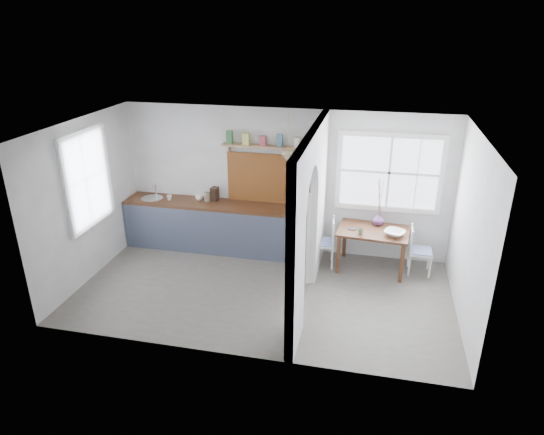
% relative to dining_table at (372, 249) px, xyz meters
% --- Properties ---
extents(floor, '(5.80, 3.20, 0.01)m').
position_rel_dining_table_xyz_m(floor, '(-1.62, -1.13, -0.36)').
color(floor, slate).
rests_on(floor, ground).
extents(ceiling, '(5.80, 3.20, 0.01)m').
position_rel_dining_table_xyz_m(ceiling, '(-1.62, -1.13, 2.24)').
color(ceiling, white).
rests_on(ceiling, walls).
extents(walls, '(5.81, 3.21, 2.60)m').
position_rel_dining_table_xyz_m(walls, '(-1.62, -1.13, 0.94)').
color(walls, white).
rests_on(walls, floor).
extents(partition, '(0.12, 3.20, 2.60)m').
position_rel_dining_table_xyz_m(partition, '(-0.92, -1.07, 1.09)').
color(partition, white).
rests_on(partition, floor).
extents(kitchen_window, '(0.10, 1.16, 1.50)m').
position_rel_dining_table_xyz_m(kitchen_window, '(-4.49, -1.13, 1.29)').
color(kitchen_window, white).
rests_on(kitchen_window, walls).
extents(nook_window, '(1.76, 0.10, 1.30)m').
position_rel_dining_table_xyz_m(nook_window, '(0.18, 0.43, 1.24)').
color(nook_window, white).
rests_on(nook_window, walls).
extents(counter, '(3.50, 0.60, 0.90)m').
position_rel_dining_table_xyz_m(counter, '(-2.75, 0.20, 0.10)').
color(counter, '#4B2F1D').
rests_on(counter, floor).
extents(sink, '(0.40, 0.40, 0.02)m').
position_rel_dining_table_xyz_m(sink, '(-4.05, 0.17, 0.53)').
color(sink, silver).
rests_on(sink, counter).
extents(backsplash, '(1.65, 0.03, 0.90)m').
position_rel_dining_table_xyz_m(backsplash, '(-1.83, 0.44, 0.99)').
color(backsplash, brown).
rests_on(backsplash, walls).
extents(shelf, '(1.75, 0.20, 0.21)m').
position_rel_dining_table_xyz_m(shelf, '(-1.83, 0.36, 1.64)').
color(shelf, '#9A6E43').
rests_on(shelf, walls).
extents(pendant_lamp, '(0.26, 0.26, 0.16)m').
position_rel_dining_table_xyz_m(pendant_lamp, '(-1.47, 0.02, 1.52)').
color(pendant_lamp, beige).
rests_on(pendant_lamp, ceiling).
extents(utensil_rail, '(0.02, 0.50, 0.02)m').
position_rel_dining_table_xyz_m(utensil_rail, '(-1.01, -0.23, 1.09)').
color(utensil_rail, silver).
rests_on(utensil_rail, partition).
extents(dining_table, '(1.22, 0.87, 0.72)m').
position_rel_dining_table_xyz_m(dining_table, '(0.00, 0.00, 0.00)').
color(dining_table, '#4B2F1D').
rests_on(dining_table, floor).
extents(chair_left, '(0.43, 0.43, 0.86)m').
position_rel_dining_table_xyz_m(chair_left, '(-0.84, -0.03, 0.07)').
color(chair_left, white).
rests_on(chair_left, floor).
extents(chair_right, '(0.37, 0.37, 0.81)m').
position_rel_dining_table_xyz_m(chair_right, '(0.79, 0.03, 0.05)').
color(chair_right, white).
rests_on(chair_right, floor).
extents(kettle, '(0.20, 0.17, 0.22)m').
position_rel_dining_table_xyz_m(kettle, '(-1.18, 0.18, 0.65)').
color(kettle, white).
rests_on(kettle, counter).
extents(mug_a, '(0.10, 0.10, 0.09)m').
position_rel_dining_table_xyz_m(mug_a, '(-3.70, 0.15, 0.59)').
color(mug_a, white).
rests_on(mug_a, counter).
extents(mug_b, '(0.16, 0.16, 0.11)m').
position_rel_dining_table_xyz_m(mug_b, '(-3.16, 0.27, 0.59)').
color(mug_b, white).
rests_on(mug_b, counter).
extents(knife_block, '(0.13, 0.17, 0.25)m').
position_rel_dining_table_xyz_m(knife_block, '(-2.88, 0.32, 0.66)').
color(knife_block, '#443121').
rests_on(knife_block, counter).
extents(jar, '(0.12, 0.12, 0.17)m').
position_rel_dining_table_xyz_m(jar, '(-3.00, 0.25, 0.62)').
color(jar, '#7A735C').
rests_on(jar, counter).
extents(towel_magenta, '(0.02, 0.03, 0.50)m').
position_rel_dining_table_xyz_m(towel_magenta, '(-1.04, -0.16, -0.09)').
color(towel_magenta, '#BC3571').
rests_on(towel_magenta, counter).
extents(towel_orange, '(0.02, 0.03, 0.44)m').
position_rel_dining_table_xyz_m(towel_orange, '(-1.04, -0.21, -0.11)').
color(towel_orange, gold).
rests_on(towel_orange, counter).
extents(bowl, '(0.43, 0.43, 0.08)m').
position_rel_dining_table_xyz_m(bowl, '(0.34, -0.14, 0.40)').
color(bowl, white).
rests_on(bowl, dining_table).
extents(table_cup, '(0.11, 0.11, 0.09)m').
position_rel_dining_table_xyz_m(table_cup, '(-0.21, -0.19, 0.40)').
color(table_cup, '#527350').
rests_on(table_cup, dining_table).
extents(plate, '(0.16, 0.16, 0.01)m').
position_rel_dining_table_xyz_m(plate, '(-0.35, -0.02, 0.37)').
color(plate, '#292525').
rests_on(plate, dining_table).
extents(vase, '(0.25, 0.25, 0.20)m').
position_rel_dining_table_xyz_m(vase, '(0.06, 0.24, 0.46)').
color(vase, '#64387C').
rests_on(vase, dining_table).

